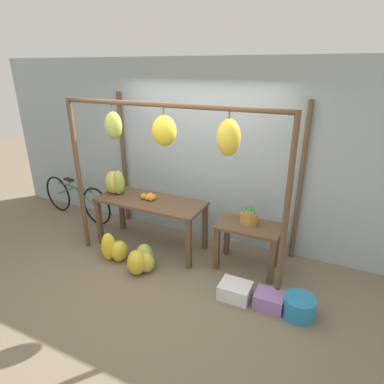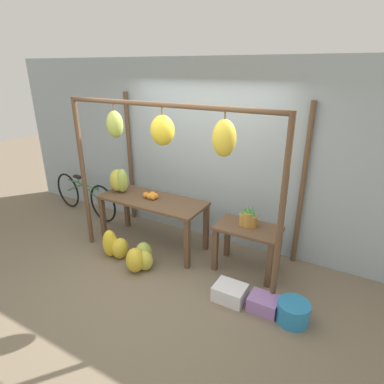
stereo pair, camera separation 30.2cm
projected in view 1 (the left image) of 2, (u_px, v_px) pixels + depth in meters
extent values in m
plane|color=#756651|center=(161.00, 279.00, 4.30)|extent=(20.00, 20.00, 0.00)
cube|color=#99A8B2|center=(204.00, 153.00, 4.98)|extent=(8.00, 0.08, 2.80)
cylinder|color=brown|center=(79.00, 178.00, 4.69)|extent=(0.07, 0.07, 2.28)
cylinder|color=brown|center=(286.00, 216.00, 3.50)|extent=(0.07, 0.07, 2.28)
cylinder|color=brown|center=(124.00, 160.00, 5.59)|extent=(0.07, 0.07, 2.28)
cylinder|color=brown|center=(300.00, 185.00, 4.40)|extent=(0.07, 0.07, 2.28)
cylinder|color=brown|center=(165.00, 105.00, 3.69)|extent=(2.97, 0.06, 0.06)
cylinder|color=brown|center=(112.00, 108.00, 4.02)|extent=(0.02, 0.02, 0.08)
ellipsoid|color=#9EB247|center=(113.00, 125.00, 4.11)|extent=(0.23, 0.20, 0.35)
cylinder|color=brown|center=(164.00, 111.00, 3.73)|extent=(0.02, 0.02, 0.09)
ellipsoid|color=yellow|center=(164.00, 131.00, 3.81)|extent=(0.30, 0.27, 0.36)
cylinder|color=brown|center=(229.00, 115.00, 3.40)|extent=(0.02, 0.02, 0.07)
ellipsoid|color=gold|center=(229.00, 138.00, 3.49)|extent=(0.27, 0.24, 0.41)
cube|color=brown|center=(150.00, 201.00, 4.82)|extent=(1.66, 0.67, 0.04)
cube|color=brown|center=(100.00, 222.00, 5.04)|extent=(0.07, 0.07, 0.75)
cube|color=brown|center=(189.00, 245.00, 4.41)|extent=(0.07, 0.07, 0.75)
cube|color=brown|center=(122.00, 209.00, 5.52)|extent=(0.07, 0.07, 0.75)
cube|color=brown|center=(205.00, 227.00, 4.89)|extent=(0.07, 0.07, 0.75)
cube|color=brown|center=(249.00, 226.00, 4.32)|extent=(0.86, 0.52, 0.04)
cube|color=brown|center=(217.00, 249.00, 4.42)|extent=(0.07, 0.07, 0.63)
cube|color=brown|center=(272.00, 262.00, 4.12)|extent=(0.07, 0.07, 0.63)
cube|color=brown|center=(227.00, 235.00, 4.77)|extent=(0.07, 0.07, 0.63)
cube|color=brown|center=(278.00, 247.00, 4.47)|extent=(0.07, 0.07, 0.63)
ellipsoid|color=#9EB247|center=(118.00, 183.00, 4.97)|extent=(0.29, 0.29, 0.39)
ellipsoid|color=gold|center=(114.00, 182.00, 5.01)|extent=(0.37, 0.36, 0.36)
sphere|color=orange|center=(149.00, 197.00, 4.82)|extent=(0.09, 0.09, 0.09)
sphere|color=orange|center=(147.00, 197.00, 4.83)|extent=(0.07, 0.07, 0.07)
sphere|color=orange|center=(150.00, 196.00, 4.86)|extent=(0.09, 0.09, 0.09)
sphere|color=orange|center=(143.00, 196.00, 4.84)|extent=(0.09, 0.09, 0.09)
sphere|color=orange|center=(148.00, 198.00, 4.80)|extent=(0.09, 0.09, 0.09)
sphere|color=orange|center=(149.00, 197.00, 4.84)|extent=(0.08, 0.08, 0.08)
sphere|color=orange|center=(153.00, 197.00, 4.81)|extent=(0.09, 0.09, 0.09)
sphere|color=orange|center=(151.00, 198.00, 4.77)|extent=(0.09, 0.09, 0.09)
sphere|color=orange|center=(149.00, 197.00, 4.83)|extent=(0.08, 0.08, 0.08)
sphere|color=orange|center=(144.00, 196.00, 4.88)|extent=(0.08, 0.08, 0.08)
cylinder|color=#B27F38|center=(249.00, 218.00, 4.30)|extent=(0.12, 0.12, 0.20)
cone|color=#428442|center=(249.00, 207.00, 4.24)|extent=(0.08, 0.08, 0.11)
cylinder|color=#A3702D|center=(252.00, 219.00, 4.31)|extent=(0.15, 0.15, 0.16)
cone|color=#428442|center=(253.00, 210.00, 4.26)|extent=(0.10, 0.10, 0.13)
cylinder|color=#B27F38|center=(245.00, 218.00, 4.35)|extent=(0.13, 0.13, 0.15)
cone|color=#428442|center=(245.00, 209.00, 4.30)|extent=(0.09, 0.09, 0.11)
ellipsoid|color=gold|center=(119.00, 251.00, 4.65)|extent=(0.27, 0.29, 0.32)
ellipsoid|color=yellow|center=(109.00, 247.00, 4.66)|extent=(0.28, 0.29, 0.43)
ellipsoid|color=gold|center=(146.00, 263.00, 4.41)|extent=(0.27, 0.25, 0.29)
ellipsoid|color=#9EB247|center=(144.00, 256.00, 4.50)|extent=(0.29, 0.31, 0.36)
ellipsoid|color=gold|center=(137.00, 262.00, 4.36)|extent=(0.38, 0.38, 0.35)
cube|color=silver|center=(235.00, 291.00, 3.93)|extent=(0.38, 0.30, 0.19)
cylinder|color=teal|center=(299.00, 307.00, 3.63)|extent=(0.36, 0.36, 0.24)
torus|color=black|center=(58.00, 194.00, 6.23)|extent=(0.70, 0.13, 0.70)
torus|color=black|center=(96.00, 206.00, 5.68)|extent=(0.70, 0.13, 0.70)
cylinder|color=#337042|center=(75.00, 187.00, 5.86)|extent=(0.92, 0.16, 0.03)
cylinder|color=#337042|center=(66.00, 191.00, 6.05)|extent=(0.56, 0.10, 0.27)
cylinder|color=#337042|center=(85.00, 197.00, 5.77)|extent=(0.56, 0.10, 0.27)
cylinder|color=#337042|center=(69.00, 183.00, 5.92)|extent=(0.02, 0.02, 0.10)
cube|color=black|center=(69.00, 180.00, 5.89)|extent=(0.21, 0.11, 0.04)
cylinder|color=#337042|center=(90.00, 189.00, 5.62)|extent=(0.02, 0.02, 0.10)
cube|color=#9970B7|center=(269.00, 300.00, 3.79)|extent=(0.34, 0.27, 0.17)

